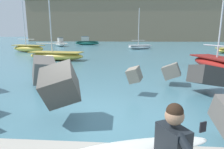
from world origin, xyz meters
The scene contains 10 objects.
ground_plane centered at (0.00, 0.00, 0.00)m, with size 400.00×400.00×0.00m, color #42707F.
breakwater_jetty centered at (-1.73, 1.26, 1.02)m, with size 31.33×7.58×2.54m.
boat_near_right centered at (4.11, 30.75, 0.45)m, with size 4.83×3.17×7.39m.
boat_mid_left centered at (-13.72, 37.70, 0.66)m, with size 4.48×5.68×2.01m.
boat_mid_centre centered at (8.74, 9.20, 0.54)m, with size 3.29×6.49×6.73m.
boat_far_left centered at (-6.01, 14.18, 0.51)m, with size 6.29×2.82×7.76m.
boat_far_centre centered at (-13.81, 23.24, 0.62)m, with size 5.85×3.26×8.17m.
boat_far_right centered at (-8.64, 43.53, 0.72)m, with size 6.32×2.05×2.27m.
headland_bluff centered at (1.09, 83.89, 8.43)m, with size 78.19×31.49×16.81m.
station_building_annex centered at (-15.23, 91.33, 19.17)m, with size 6.68×4.46×4.69m.
Camera 1 is at (1.46, -5.85, 2.75)m, focal length 30.59 mm.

